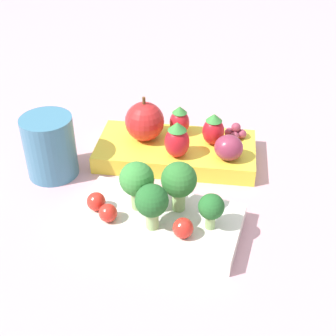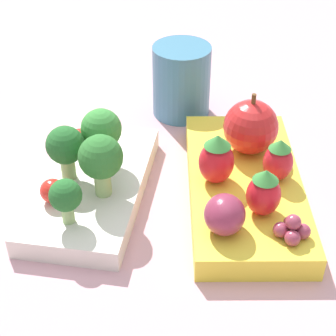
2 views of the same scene
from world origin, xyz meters
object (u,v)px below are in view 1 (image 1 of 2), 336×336
object	(u,v)px
broccoli_floret_0	(179,181)
cherry_tomato_0	(108,213)
drinking_cup	(50,147)
cherry_tomato_2	(183,228)
bento_box_savoury	(158,221)
apple	(145,121)
bento_box_fruit	(176,151)
broccoli_floret_1	(137,181)
strawberry_0	(180,121)
broccoli_floret_3	(156,203)
plum	(229,148)
cherry_tomato_1	(96,201)
grape_cluster	(236,132)
broccoli_floret_2	(211,208)
strawberry_2	(177,140)
strawberry_1	(213,129)

from	to	relation	value
broccoli_floret_0	cherry_tomato_0	distance (m)	0.09
drinking_cup	cherry_tomato_2	bearing A→B (deg)	154.03
bento_box_savoury	broccoli_floret_0	distance (m)	0.06
cherry_tomato_2	apple	world-z (taller)	apple
bento_box_fruit	broccoli_floret_1	world-z (taller)	broccoli_floret_1
strawberry_0	broccoli_floret_1	bearing A→B (deg)	86.85
broccoli_floret_1	broccoli_floret_3	xyz separation A→B (m)	(-0.03, 0.03, -0.00)
broccoli_floret_0	broccoli_floret_1	world-z (taller)	broccoli_floret_0
broccoli_floret_3	plum	bearing A→B (deg)	-110.71
drinking_cup	cherry_tomato_1	bearing A→B (deg)	140.24
broccoli_floret_1	cherry_tomato_2	size ratio (longest dim) A/B	2.67
cherry_tomato_2	strawberry_0	size ratio (longest dim) A/B	0.52
drinking_cup	grape_cluster	bearing A→B (deg)	-153.58
broccoli_floret_2	cherry_tomato_2	distance (m)	0.04
broccoli_floret_1	strawberry_2	distance (m)	0.11
cherry_tomato_2	broccoli_floret_1	bearing A→B (deg)	-29.17
cherry_tomato_1	broccoli_floret_0	bearing A→B (deg)	-165.08
cherry_tomato_2	strawberry_1	xyz separation A→B (m)	(0.00, -0.19, 0.01)
broccoli_floret_0	cherry_tomato_0	size ratio (longest dim) A/B	2.96
broccoli_floret_2	drinking_cup	distance (m)	0.24
broccoli_floret_1	strawberry_1	bearing A→B (deg)	-111.45
bento_box_savoury	plum	distance (m)	0.14
bento_box_fruit	grape_cluster	size ratio (longest dim) A/B	7.32
broccoli_floret_0	broccoli_floret_2	world-z (taller)	broccoli_floret_0
broccoli_floret_0	cherry_tomato_1	bearing A→B (deg)	14.92
cherry_tomato_0	strawberry_0	size ratio (longest dim) A/B	0.48
cherry_tomato_1	apple	world-z (taller)	apple
cherry_tomato_2	strawberry_2	bearing A→B (deg)	-73.92
bento_box_fruit	broccoli_floret_3	xyz separation A→B (m)	(-0.02, 0.17, 0.04)
broccoli_floret_2	strawberry_0	distance (m)	0.20
cherry_tomato_1	plum	size ratio (longest dim) A/B	0.57
bento_box_fruit	broccoli_floret_1	size ratio (longest dim) A/B	3.82
plum	broccoli_floret_1	bearing A→B (deg)	54.46
strawberry_0	cherry_tomato_2	bearing A→B (deg)	104.42
broccoli_floret_1	drinking_cup	distance (m)	0.15
bento_box_fruit	cherry_tomato_0	size ratio (longest dim) A/B	11.02
broccoli_floret_3	strawberry_1	world-z (taller)	broccoli_floret_3
broccoli_floret_3	strawberry_0	world-z (taller)	broccoli_floret_3
bento_box_savoury	broccoli_floret_3	size ratio (longest dim) A/B	3.49
broccoli_floret_1	cherry_tomato_2	world-z (taller)	broccoli_floret_1
broccoli_floret_0	cherry_tomato_1	world-z (taller)	broccoli_floret_0
plum	drinking_cup	distance (m)	0.23
cherry_tomato_0	strawberry_1	xyz separation A→B (m)	(-0.08, -0.18, 0.01)
broccoli_floret_3	apple	xyz separation A→B (m)	(0.06, -0.17, -0.00)
cherry_tomato_0	plum	xyz separation A→B (m)	(-0.11, -0.15, 0.01)
drinking_cup	broccoli_floret_3	bearing A→B (deg)	151.42
plum	broccoli_floret_3	bearing A→B (deg)	69.29
grape_cluster	drinking_cup	world-z (taller)	drinking_cup
broccoli_floret_3	bento_box_savoury	bearing A→B (deg)	-80.73
strawberry_1	grape_cluster	size ratio (longest dim) A/B	1.47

